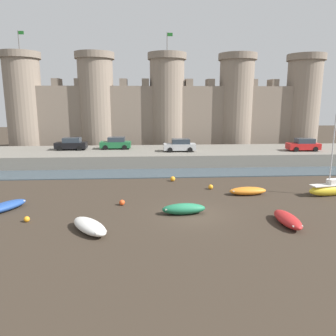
# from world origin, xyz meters

# --- Properties ---
(ground_plane) EXTENTS (160.00, 160.00, 0.00)m
(ground_plane) POSITION_xyz_m (0.00, 0.00, 0.00)
(ground_plane) COLOR #382D23
(water_channel) EXTENTS (80.00, 4.50, 0.10)m
(water_channel) POSITION_xyz_m (0.00, 13.37, 0.05)
(water_channel) COLOR #3D4C56
(water_channel) RESTS_ON ground
(quay_road) EXTENTS (56.54, 10.00, 1.58)m
(quay_road) POSITION_xyz_m (0.00, 20.62, 0.79)
(quay_road) COLOR slate
(quay_road) RESTS_ON ground
(castle) EXTENTS (50.58, 6.04, 18.22)m
(castle) POSITION_xyz_m (-0.00, 30.66, 6.81)
(castle) COLOR gray
(castle) RESTS_ON ground
(sailboat_foreground_centre) EXTENTS (4.32, 1.75, 6.96)m
(sailboat_foreground_centre) POSITION_xyz_m (12.54, 3.91, 0.62)
(sailboat_foreground_centre) COLOR yellow
(sailboat_foreground_centre) RESTS_ON ground
(rowboat_near_channel_right) EXTENTS (3.17, 3.63, 0.72)m
(rowboat_near_channel_right) POSITION_xyz_m (-6.93, -2.84, 0.38)
(rowboat_near_channel_right) COLOR silver
(rowboat_near_channel_right) RESTS_ON ground
(rowboat_midflat_left) EXTENTS (2.90, 3.69, 0.65)m
(rowboat_midflat_left) POSITION_xyz_m (-13.92, 1.56, 0.34)
(rowboat_midflat_left) COLOR #234793
(rowboat_midflat_left) RESTS_ON ground
(rowboat_midflat_right) EXTENTS (3.30, 1.27, 0.68)m
(rowboat_midflat_right) POSITION_xyz_m (5.44, 4.56, 0.36)
(rowboat_midflat_right) COLOR orange
(rowboat_midflat_right) RESTS_ON ground
(rowboat_midflat_centre) EXTENTS (1.30, 3.40, 0.72)m
(rowboat_midflat_centre) POSITION_xyz_m (5.97, -2.46, 0.37)
(rowboat_midflat_centre) COLOR red
(rowboat_midflat_centre) RESTS_ON ground
(rowboat_foreground_right) EXTENTS (3.21, 1.27, 0.78)m
(rowboat_foreground_right) POSITION_xyz_m (-0.68, 0.01, 0.41)
(rowboat_foreground_right) COLOR #1E6B47
(rowboat_foreground_right) RESTS_ON ground
(mooring_buoy_near_channel) EXTENTS (0.39, 0.39, 0.39)m
(mooring_buoy_near_channel) POSITION_xyz_m (-11.48, -0.87, 0.19)
(mooring_buoy_near_channel) COLOR orange
(mooring_buoy_near_channel) RESTS_ON ground
(mooring_buoy_near_shore) EXTENTS (0.45, 0.45, 0.45)m
(mooring_buoy_near_shore) POSITION_xyz_m (2.55, 6.52, 0.22)
(mooring_buoy_near_shore) COLOR orange
(mooring_buoy_near_shore) RESTS_ON ground
(mooring_buoy_mid_mud) EXTENTS (0.44, 0.44, 0.44)m
(mooring_buoy_mid_mud) POSITION_xyz_m (-5.29, 2.33, 0.22)
(mooring_buoy_mid_mud) COLOR #E04C1E
(mooring_buoy_mid_mud) RESTS_ON ground
(mooring_buoy_off_centre) EXTENTS (0.50, 0.50, 0.50)m
(mooring_buoy_off_centre) POSITION_xyz_m (-0.71, 9.79, 0.25)
(mooring_buoy_off_centre) COLOR orange
(mooring_buoy_off_centre) RESTS_ON ground
(car_quay_east) EXTENTS (4.12, 1.92, 1.62)m
(car_quay_east) POSITION_xyz_m (-13.35, 21.53, 2.36)
(car_quay_east) COLOR black
(car_quay_east) RESTS_ON quay_road
(car_quay_centre_west) EXTENTS (4.12, 1.92, 1.62)m
(car_quay_centre_west) POSITION_xyz_m (-7.50, 21.95, 2.36)
(car_quay_centre_west) COLOR #1E6638
(car_quay_centre_west) RESTS_ON quay_road
(car_quay_centre_east) EXTENTS (4.12, 1.92, 1.62)m
(car_quay_centre_east) POSITION_xyz_m (0.95, 19.27, 2.36)
(car_quay_centre_east) COLOR #B2B5B7
(car_quay_centre_east) RESTS_ON quay_road
(car_quay_west) EXTENTS (4.12, 1.92, 1.62)m
(car_quay_west) POSITION_xyz_m (17.12, 18.74, 2.36)
(car_quay_west) COLOR red
(car_quay_west) RESTS_ON quay_road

